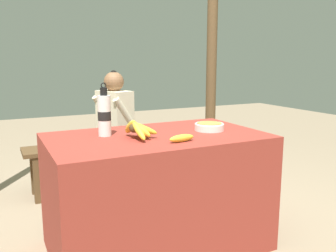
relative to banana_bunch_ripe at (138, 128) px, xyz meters
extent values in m
plane|color=gray|center=(0.15, 0.05, -0.81)|extent=(12.00, 12.00, 0.00)
cube|color=maroon|center=(0.15, 0.05, -0.44)|extent=(1.35, 0.80, 0.75)
sphere|color=#4C381E|center=(-0.03, 0.00, 0.00)|extent=(0.06, 0.06, 0.06)
ellipsoid|color=gold|center=(-0.02, -0.06, 0.00)|extent=(0.06, 0.16, 0.12)
ellipsoid|color=gold|center=(0.01, -0.04, 0.00)|extent=(0.12, 0.12, 0.11)
ellipsoid|color=gold|center=(0.03, -0.02, 0.00)|extent=(0.17, 0.09, 0.10)
ellipsoid|color=gold|center=(0.03, 0.01, 0.00)|extent=(0.16, 0.08, 0.10)
ellipsoid|color=gold|center=(0.00, 0.04, 0.00)|extent=(0.11, 0.13, 0.12)
ellipsoid|color=gold|center=(-0.03, 0.06, 0.00)|extent=(0.05, 0.16, 0.13)
cylinder|color=white|center=(0.52, 0.03, -0.04)|extent=(0.20, 0.20, 0.04)
torus|color=white|center=(0.52, 0.03, -0.02)|extent=(0.20, 0.20, 0.01)
cylinder|color=#BC8942|center=(0.52, 0.03, -0.02)|extent=(0.16, 0.16, 0.01)
cylinder|color=white|center=(-0.15, 0.16, 0.06)|extent=(0.08, 0.08, 0.25)
cylinder|color=black|center=(-0.15, 0.16, 0.06)|extent=(0.08, 0.08, 0.06)
cylinder|color=black|center=(-0.15, 0.16, 0.21)|extent=(0.04, 0.04, 0.05)
torus|color=black|center=(-0.15, 0.16, 0.25)|extent=(0.03, 0.01, 0.03)
ellipsoid|color=gold|center=(0.19, -0.19, -0.04)|extent=(0.17, 0.06, 0.04)
cube|color=brown|center=(0.27, 1.27, -0.39)|extent=(1.69, 0.32, 0.04)
cube|color=brown|center=(-0.48, 1.15, -0.61)|extent=(0.06, 0.06, 0.41)
cube|color=brown|center=(1.01, 1.15, -0.61)|extent=(0.06, 0.06, 0.41)
cube|color=brown|center=(-0.48, 1.39, -0.61)|extent=(0.06, 0.06, 0.41)
cube|color=brown|center=(1.01, 1.39, -0.61)|extent=(0.06, 0.06, 0.41)
cylinder|color=#564C60|center=(0.05, 1.07, -0.59)|extent=(0.09, 0.09, 0.44)
cylinder|color=#564C60|center=(0.16, 1.11, -0.36)|extent=(0.31, 0.18, 0.09)
cylinder|color=#564C60|center=(-0.02, 1.25, -0.59)|extent=(0.09, 0.09, 0.44)
cylinder|color=#564C60|center=(0.10, 1.29, -0.36)|extent=(0.31, 0.18, 0.09)
cube|color=beige|center=(0.26, 1.24, -0.12)|extent=(0.30, 0.39, 0.49)
cylinder|color=beige|center=(0.28, 1.08, -0.04)|extent=(0.21, 0.13, 0.25)
cylinder|color=beige|center=(0.18, 1.39, -0.04)|extent=(0.21, 0.13, 0.25)
sphere|color=brown|center=(0.26, 1.24, 0.20)|extent=(0.19, 0.19, 0.19)
sphere|color=black|center=(0.26, 1.24, 0.27)|extent=(0.07, 0.07, 0.07)
sphere|color=#4C381E|center=(0.73, 1.27, -0.31)|extent=(0.05, 0.05, 0.05)
ellipsoid|color=#9EB24C|center=(0.75, 1.23, -0.32)|extent=(0.08, 0.13, 0.09)
ellipsoid|color=#9EB24C|center=(0.77, 1.25, -0.32)|extent=(0.13, 0.11, 0.09)
ellipsoid|color=#9EB24C|center=(0.78, 1.27, -0.31)|extent=(0.13, 0.04, 0.11)
ellipsoid|color=#9EB24C|center=(0.76, 1.30, -0.31)|extent=(0.12, 0.11, 0.09)
ellipsoid|color=#9EB24C|center=(0.74, 1.32, -0.32)|extent=(0.07, 0.12, 0.10)
cylinder|color=brown|center=(1.47, 1.46, 0.48)|extent=(0.11, 0.11, 2.58)
camera|label=1|loc=(-0.76, -1.94, 0.40)|focal=38.00mm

